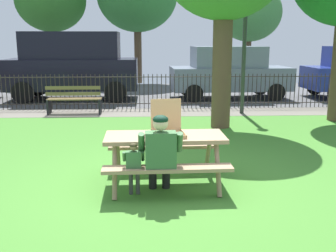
# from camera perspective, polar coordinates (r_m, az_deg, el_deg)

# --- Properties ---
(ground) EXTENTS (28.00, 10.95, 0.02)m
(ground) POSITION_cam_1_polar(r_m,az_deg,el_deg) (7.51, -1.91, -4.63)
(ground) COLOR #44822E
(cobblestone_walkway) EXTENTS (28.00, 1.40, 0.01)m
(cobblestone_walkway) POSITION_cam_1_polar(r_m,az_deg,el_deg) (12.15, -2.16, 1.95)
(cobblestone_walkway) COLOR slate
(street_asphalt) EXTENTS (28.00, 7.31, 0.01)m
(street_asphalt) POSITION_cam_1_polar(r_m,az_deg,el_deg) (16.46, -2.27, 4.66)
(street_asphalt) COLOR #515154
(picnic_table_foreground) EXTENTS (1.84, 1.53, 0.79)m
(picnic_table_foreground) POSITION_cam_1_polar(r_m,az_deg,el_deg) (6.01, -0.45, -2.93)
(picnic_table_foreground) COLOR #A07F60
(picnic_table_foreground) RESTS_ON ground
(pizza_box_open) EXTENTS (0.53, 0.55, 0.52)m
(pizza_box_open) POSITION_cam_1_polar(r_m,az_deg,el_deg) (5.95, -0.03, -0.37)
(pizza_box_open) COLOR tan
(pizza_box_open) RESTS_ON picnic_table_foreground
(adult_at_table) EXTENTS (0.62, 0.60, 1.19)m
(adult_at_table) POSITION_cam_1_polar(r_m,az_deg,el_deg) (5.50, -1.11, -3.71)
(adult_at_table) COLOR black
(adult_at_table) RESTS_ON ground
(child_at_table) EXTENTS (0.30, 0.30, 0.81)m
(child_at_table) POSITION_cam_1_polar(r_m,az_deg,el_deg) (5.51, -4.95, -5.46)
(child_at_table) COLOR #3E3E3E
(child_at_table) RESTS_ON ground
(iron_fence_streetside) EXTENTS (19.47, 0.03, 1.11)m
(iron_fence_streetside) POSITION_cam_1_polar(r_m,az_deg,el_deg) (12.76, -2.21, 5.03)
(iron_fence_streetside) COLOR #2D2823
(iron_fence_streetside) RESTS_ON ground
(park_bench_center) EXTENTS (1.60, 0.47, 0.85)m
(park_bench_center) POSITION_cam_1_polar(r_m,az_deg,el_deg) (12.17, -13.33, 3.64)
(park_bench_center) COLOR brown
(park_bench_center) RESTS_ON ground
(lamp_post_walkway) EXTENTS (0.28, 0.28, 4.15)m
(lamp_post_walkway) POSITION_cam_1_polar(r_m,az_deg,el_deg) (12.02, 11.02, 13.74)
(lamp_post_walkway) COLOR #2D382D
(lamp_post_walkway) RESTS_ON ground
(parked_car_center) EXTENTS (4.72, 2.12, 2.46)m
(parked_car_center) POSITION_cam_1_polar(r_m,az_deg,el_deg) (15.11, -13.51, 8.65)
(parked_car_center) COLOR black
(parked_car_center) RESTS_ON ground
(parked_car_right) EXTENTS (4.49, 2.11, 1.94)m
(parked_car_right) POSITION_cam_1_polar(r_m,az_deg,el_deg) (15.15, 8.81, 7.72)
(parked_car_right) COLOR slate
(parked_car_right) RESTS_ON ground
(far_tree_midleft) EXTENTS (3.44, 3.44, 5.65)m
(far_tree_midleft) POSITION_cam_1_polar(r_m,az_deg,el_deg) (21.16, -16.52, 16.91)
(far_tree_midleft) COLOR brown
(far_tree_midleft) RESTS_ON ground
(far_tree_midright) EXTENTS (3.18, 3.18, 4.95)m
(far_tree_midright) POSITION_cam_1_polar(r_m,az_deg,el_deg) (21.16, 11.69, 15.64)
(far_tree_midright) COLOR brown
(far_tree_midright) RESTS_ON ground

